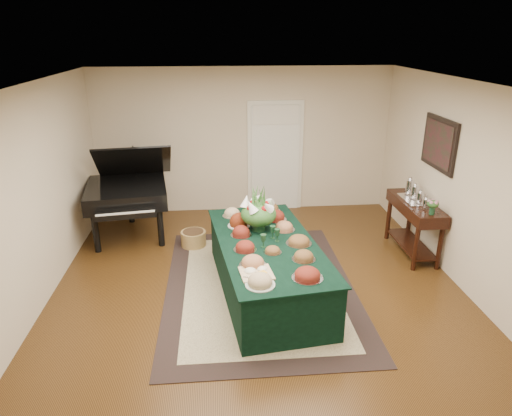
{
  "coord_description": "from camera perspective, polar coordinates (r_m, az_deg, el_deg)",
  "views": [
    {
      "loc": [
        -0.5,
        -5.4,
        3.27
      ],
      "look_at": [
        0.0,
        0.3,
        1.05
      ],
      "focal_mm": 32.0,
      "sensor_mm": 36.0,
      "label": 1
    }
  ],
  "objects": [
    {
      "name": "wicker_basket",
      "position": [
        7.48,
        -7.81,
        -3.83
      ],
      "size": [
        0.4,
        0.4,
        0.25
      ],
      "primitive_type": "cylinder",
      "color": "olive",
      "rests_on": "ground"
    },
    {
      "name": "wall_painting",
      "position": [
        7.18,
        21.91,
        7.48
      ],
      "size": [
        0.05,
        0.95,
        0.75
      ],
      "color": "black",
      "rests_on": "ground"
    },
    {
      "name": "green_goblets",
      "position": [
        5.86,
        1.91,
        -3.5
      ],
      "size": [
        0.27,
        0.33,
        0.18
      ],
      "color": "#15361F",
      "rests_on": "buffet_table"
    },
    {
      "name": "kitchen_doorway",
      "position": [
        8.73,
        2.41,
        6.28
      ],
      "size": [
        1.05,
        0.07,
        2.1
      ],
      "color": "silver",
      "rests_on": "ground"
    },
    {
      "name": "buffet_table",
      "position": [
        6.06,
        1.38,
        -7.38
      ],
      "size": [
        1.54,
        2.72,
        0.73
      ],
      "color": "black",
      "rests_on": "ground"
    },
    {
      "name": "pink_bouquet",
      "position": [
        6.85,
        21.25,
        0.41
      ],
      "size": [
        0.18,
        0.18,
        0.22
      ],
      "color": "#15361F",
      "rests_on": "mahogany_sideboard"
    },
    {
      "name": "floral_centerpiece",
      "position": [
        6.14,
        0.32,
        -0.22
      ],
      "size": [
        0.5,
        0.5,
        0.5
      ],
      "color": "#15361F",
      "rests_on": "buffet_table"
    },
    {
      "name": "area_rug",
      "position": [
        6.35,
        0.45,
        -9.71
      ],
      "size": [
        2.54,
        3.55,
        0.01
      ],
      "color": "black",
      "rests_on": "ground"
    },
    {
      "name": "cutting_board",
      "position": [
        5.16,
        -0.0,
        -7.84
      ],
      "size": [
        0.4,
        0.4,
        0.1
      ],
      "color": "tan",
      "rests_on": "buffet_table"
    },
    {
      "name": "tea_service",
      "position": [
        7.34,
        19.37,
        1.71
      ],
      "size": [
        0.34,
        0.74,
        0.3
      ],
      "color": "silver",
      "rests_on": "mahogany_sideboard"
    },
    {
      "name": "grand_piano",
      "position": [
        7.85,
        -15.77,
        1.97
      ],
      "size": [
        1.52,
        1.7,
        1.61
      ],
      "color": "black",
      "rests_on": "ground"
    },
    {
      "name": "ground",
      "position": [
        6.33,
        0.24,
        -9.89
      ],
      "size": [
        6.0,
        6.0,
        0.0
      ],
      "primitive_type": "plane",
      "color": "black",
      "rests_on": "ground"
    },
    {
      "name": "food_platters",
      "position": [
        5.94,
        1.22,
        -3.58
      ],
      "size": [
        1.12,
        2.43,
        0.15
      ],
      "color": "beige",
      "rests_on": "buffet_table"
    },
    {
      "name": "mahogany_sideboard",
      "position": [
        7.4,
        19.25,
        -0.67
      ],
      "size": [
        0.45,
        1.3,
        0.86
      ],
      "color": "black",
      "rests_on": "ground"
    }
  ]
}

